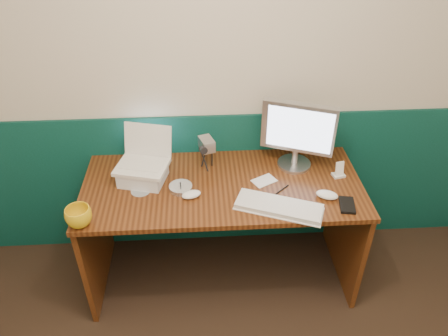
{
  "coord_description": "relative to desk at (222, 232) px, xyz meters",
  "views": [
    {
      "loc": [
        -0.17,
        -0.6,
        2.26
      ],
      "look_at": [
        -0.05,
        1.23,
        0.97
      ],
      "focal_mm": 35.0,
      "sensor_mm": 36.0,
      "label": 1
    }
  ],
  "objects": [
    {
      "name": "camcorder",
      "position": [
        -0.08,
        0.17,
        0.48
      ],
      "size": [
        0.13,
        0.15,
        0.2
      ],
      "primitive_type": null,
      "rotation": [
        0.0,
        0.0,
        0.33
      ],
      "color": "#A7A7AC",
      "rests_on": "desk"
    },
    {
      "name": "mug",
      "position": [
        -0.74,
        -0.29,
        0.43
      ],
      "size": [
        0.17,
        0.17,
        0.11
      ],
      "primitive_type": "imported",
      "rotation": [
        0.0,
        0.0,
        -0.35
      ],
      "color": "gold",
      "rests_on": "desk"
    },
    {
      "name": "wainscot",
      "position": [
        0.05,
        0.36,
        0.12
      ],
      "size": [
        3.48,
        0.02,
        1.0
      ],
      "primitive_type": "cube",
      "color": "#08372B",
      "rests_on": "ground"
    },
    {
      "name": "cd_spindle",
      "position": [
        -0.24,
        -0.03,
        0.39
      ],
      "size": [
        0.13,
        0.13,
        0.03
      ],
      "primitive_type": "cylinder",
      "color": "silver",
      "rests_on": "desk"
    },
    {
      "name": "desk",
      "position": [
        0.0,
        0.0,
        0.0
      ],
      "size": [
        1.6,
        0.7,
        0.75
      ],
      "primitive_type": "cube",
      "color": "#3B1B0A",
      "rests_on": "ground"
    },
    {
      "name": "cd_loose_a",
      "position": [
        -0.46,
        -0.03,
        0.38
      ],
      "size": [
        0.11,
        0.11,
        0.0
      ],
      "primitive_type": "cylinder",
      "color": "silver",
      "rests_on": "desk"
    },
    {
      "name": "pen",
      "position": [
        0.32,
        -0.08,
        0.38
      ],
      "size": [
        0.1,
        0.09,
        0.01
      ],
      "primitive_type": "cylinder",
      "rotation": [
        0.0,
        1.57,
        0.74
      ],
      "color": "black",
      "rests_on": "desk"
    },
    {
      "name": "laptop",
      "position": [
        -0.45,
        0.07,
        0.58
      ],
      "size": [
        0.33,
        0.28,
        0.23
      ],
      "primitive_type": null,
      "rotation": [
        0.0,
        0.0,
        -0.26
      ],
      "color": "silver",
      "rests_on": "laptop_riser"
    },
    {
      "name": "keyboard",
      "position": [
        0.29,
        -0.23,
        0.39
      ],
      "size": [
        0.48,
        0.31,
        0.03
      ],
      "primitive_type": "cube",
      "rotation": [
        0.0,
        0.0,
        -0.38
      ],
      "color": "silver",
      "rests_on": "desk"
    },
    {
      "name": "pda",
      "position": [
        0.65,
        -0.23,
        0.38
      ],
      "size": [
        0.1,
        0.15,
        0.02
      ],
      "primitive_type": "cube",
      "rotation": [
        0.0,
        0.0,
        -0.18
      ],
      "color": "black",
      "rests_on": "desk"
    },
    {
      "name": "mouse_right",
      "position": [
        0.56,
        -0.16,
        0.39
      ],
      "size": [
        0.14,
        0.11,
        0.04
      ],
      "primitive_type": "ellipsoid",
      "rotation": [
        0.0,
        0.0,
        -0.41
      ],
      "color": "white",
      "rests_on": "desk"
    },
    {
      "name": "back_wall",
      "position": [
        0.05,
        0.37,
        0.88
      ],
      "size": [
        3.5,
        0.04,
        2.5
      ],
      "primitive_type": "cube",
      "color": "beige",
      "rests_on": "ground"
    },
    {
      "name": "monitor",
      "position": [
        0.45,
        0.17,
        0.59
      ],
      "size": [
        0.44,
        0.27,
        0.42
      ],
      "primitive_type": null,
      "rotation": [
        0.0,
        0.0,
        -0.38
      ],
      "color": "#B7B7BC",
      "rests_on": "desk"
    },
    {
      "name": "papers",
      "position": [
        0.24,
        0.02,
        0.38
      ],
      "size": [
        0.16,
        0.14,
        0.0
      ],
      "primitive_type": "cube",
      "rotation": [
        0.0,
        0.0,
        0.5
      ],
      "color": "white",
      "rests_on": "desk"
    },
    {
      "name": "music_player",
      "position": [
        0.68,
        0.04,
        0.43
      ],
      "size": [
        0.05,
        0.03,
        0.08
      ],
      "primitive_type": "cube",
      "rotation": [
        -0.17,
        0.0,
        0.21
      ],
      "color": "white",
      "rests_on": "dock"
    },
    {
      "name": "mouse_left",
      "position": [
        -0.18,
        -0.1,
        0.39
      ],
      "size": [
        0.12,
        0.1,
        0.04
      ],
      "primitive_type": "ellipsoid",
      "rotation": [
        0.0,
        0.0,
        0.33
      ],
      "color": "white",
      "rests_on": "desk"
    },
    {
      "name": "dock",
      "position": [
        0.68,
        0.04,
        0.38
      ],
      "size": [
        0.08,
        0.07,
        0.01
      ],
      "primitive_type": "cube",
      "rotation": [
        0.0,
        0.0,
        0.21
      ],
      "color": "white",
      "rests_on": "desk"
    },
    {
      "name": "laptop_riser",
      "position": [
        -0.45,
        0.07,
        0.42
      ],
      "size": [
        0.29,
        0.26,
        0.08
      ],
      "primitive_type": "cube",
      "rotation": [
        0.0,
        0.0,
        -0.26
      ],
      "color": "silver",
      "rests_on": "desk"
    }
  ]
}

